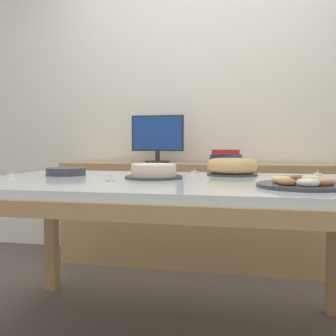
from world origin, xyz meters
name	(u,v)px	position (x,y,z in m)	size (l,w,h in m)	color
wall_back	(203,103)	(0.00, 1.50, 1.30)	(8.00, 0.10, 2.60)	silver
dining_table	(164,197)	(0.00, 0.00, 0.69)	(1.83, 1.06, 0.78)	silver
sideboard	(198,214)	(0.00, 1.20, 0.40)	(2.14, 0.44, 0.80)	tan
computer_monitor	(157,139)	(-0.33, 1.20, 0.99)	(0.42, 0.20, 0.38)	#262628
book_stack	(226,156)	(0.22, 1.20, 0.85)	(0.24, 0.18, 0.11)	maroon
cake_chocolate_round	(154,172)	(-0.07, 0.06, 0.81)	(0.28, 0.28, 0.07)	#333338
cake_golden_bundt	(232,167)	(0.30, 0.32, 0.82)	(0.27, 0.27, 0.09)	#333338
pastry_platter	(302,183)	(0.59, -0.20, 0.79)	(0.34, 0.34, 0.04)	#333338
plate_stack	(66,171)	(-0.58, 0.14, 0.80)	(0.21, 0.21, 0.04)	#333338
tealight_right_edge	(110,180)	(-0.21, -0.16, 0.79)	(0.04, 0.04, 0.04)	silver
tealight_near_front	(318,174)	(0.74, 0.37, 0.79)	(0.04, 0.04, 0.04)	silver
tealight_near_cakes	(11,175)	(-0.79, -0.03, 0.79)	(0.04, 0.04, 0.04)	silver
tealight_centre	(194,172)	(0.09, 0.36, 0.79)	(0.04, 0.04, 0.04)	silver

